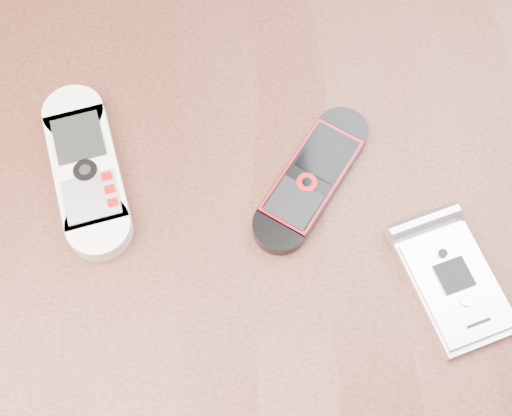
# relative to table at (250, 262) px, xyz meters

# --- Properties ---
(ground) EXTENTS (4.00, 4.00, 0.00)m
(ground) POSITION_rel_table_xyz_m (0.00, 0.00, -0.64)
(ground) COLOR #472B19
(ground) RESTS_ON ground
(table) EXTENTS (1.20, 0.80, 0.75)m
(table) POSITION_rel_table_xyz_m (0.00, 0.00, 0.00)
(table) COLOR black
(table) RESTS_ON ground
(nokia_white) EXTENTS (0.08, 0.15, 0.02)m
(nokia_white) POSITION_rel_table_xyz_m (-0.12, 0.04, 0.11)
(nokia_white) COLOR white
(nokia_white) RESTS_ON table
(nokia_black_red) EXTENTS (0.11, 0.13, 0.01)m
(nokia_black_red) POSITION_rel_table_xyz_m (0.05, 0.02, 0.11)
(nokia_black_red) COLOR black
(nokia_black_red) RESTS_ON table
(motorola_razr) EXTENTS (0.09, 0.12, 0.02)m
(motorola_razr) POSITION_rel_table_xyz_m (0.14, -0.06, 0.11)
(motorola_razr) COLOR silver
(motorola_razr) RESTS_ON table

